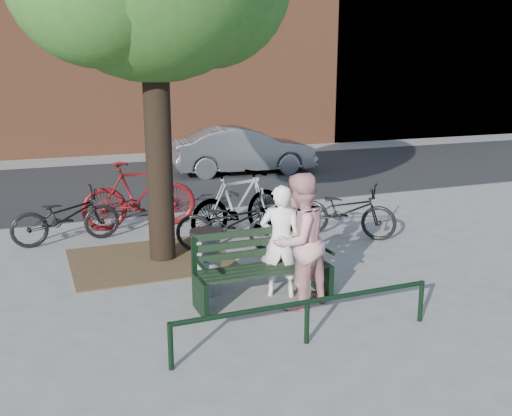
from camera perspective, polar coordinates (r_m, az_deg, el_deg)
name	(u,v)px	position (r m, az deg, el deg)	size (l,w,h in m)	color
ground	(264,302)	(7.39, 0.78, -9.42)	(90.00, 90.00, 0.00)	gray
dirt_pit	(150,260)	(9.09, -10.51, -5.09)	(2.40, 2.00, 0.02)	brown
road	(138,183)	(15.27, -11.67, 2.47)	(40.00, 7.00, 0.01)	black
park_bench	(262,265)	(7.28, 0.55, -5.73)	(1.74, 0.54, 0.97)	black
guard_railing	(307,309)	(6.23, 5.14, -9.98)	(3.06, 0.06, 0.51)	black
person_left	(281,241)	(7.38, 2.49, -3.34)	(0.54, 0.35, 1.48)	white
person_right	(299,241)	(7.02, 4.30, -3.33)	(0.83, 0.64, 1.70)	#CA8B8B
litter_bin	(206,261)	(7.58, -4.99, -5.34)	(0.42, 0.42, 0.86)	gray
bicycle_a	(66,216)	(10.22, -18.49, -0.77)	(0.63, 1.80, 0.95)	black
bicycle_b	(140,195)	(10.81, -11.56, 1.30)	(0.60, 2.11, 1.27)	#520B0D
bicycle_c	(231,223)	(9.29, -2.54, -1.47)	(0.63, 1.80, 0.95)	black
bicycle_d	(238,203)	(10.07, -1.85, 0.47)	(0.56, 1.99, 1.20)	gray
bicycle_e	(345,211)	(10.18, 8.90, -0.26)	(0.63, 1.81, 0.95)	black
parked_car	(243,150)	(16.27, -1.29, 5.78)	(1.41, 4.05, 1.34)	slate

